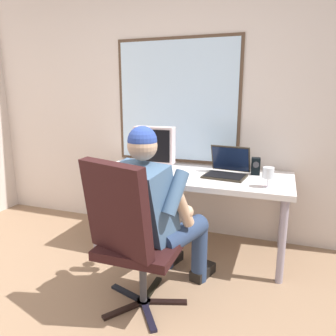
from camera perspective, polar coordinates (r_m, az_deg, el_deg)
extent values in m
cube|color=beige|center=(3.24, 2.79, 13.35)|extent=(4.57, 0.06, 2.85)
cube|color=#4C3828|center=(3.23, 1.60, 11.70)|extent=(1.25, 0.01, 1.21)
cube|color=silver|center=(3.22, 1.58, 11.69)|extent=(1.19, 0.02, 1.15)
cylinder|color=#978D9D|center=(3.02, -12.84, -8.07)|extent=(0.06, 0.06, 0.67)
cylinder|color=#978D9D|center=(2.60, 19.58, -12.21)|extent=(0.06, 0.06, 0.67)
cylinder|color=#978D9D|center=(3.52, -7.49, -4.74)|extent=(0.06, 0.06, 0.67)
cylinder|color=#978D9D|center=(3.17, 19.69, -7.55)|extent=(0.06, 0.06, 0.67)
cube|color=silver|center=(2.86, 3.93, -1.43)|extent=(1.75, 0.75, 0.04)
cube|color=black|center=(2.50, -7.12, -21.19)|extent=(0.30, 0.13, 0.02)
cube|color=black|center=(2.36, -7.81, -23.60)|extent=(0.21, 0.27, 0.02)
cube|color=black|center=(2.29, -3.49, -24.65)|extent=(0.21, 0.27, 0.02)
cube|color=black|center=(2.40, -0.49, -22.64)|extent=(0.30, 0.14, 0.02)
cube|color=black|center=(2.53, -2.89, -20.67)|extent=(0.04, 0.30, 0.02)
cylinder|color=black|center=(2.41, -4.36, -22.52)|extent=(0.10, 0.10, 0.02)
cylinder|color=#3F3F44|center=(2.30, -4.46, -18.31)|extent=(0.05, 0.05, 0.40)
cube|color=black|center=(2.19, -4.56, -13.46)|extent=(0.50, 0.50, 0.06)
cube|color=black|center=(1.92, -9.17, -7.25)|extent=(0.50, 0.28, 0.58)
cylinder|color=navy|center=(2.27, 2.66, -11.59)|extent=(0.28, 0.47, 0.15)
cylinder|color=navy|center=(2.54, 5.57, -14.64)|extent=(0.12, 0.12, 0.47)
cube|color=black|center=(2.68, 6.19, -17.79)|extent=(0.17, 0.26, 0.08)
cylinder|color=navy|center=(2.45, -3.57, -9.66)|extent=(0.28, 0.47, 0.15)
cylinder|color=navy|center=(2.70, -0.32, -12.76)|extent=(0.12, 0.12, 0.47)
cube|color=black|center=(2.84, 0.46, -15.84)|extent=(0.17, 0.26, 0.08)
cube|color=#415F81|center=(2.11, -4.37, -6.23)|extent=(0.46, 0.43, 0.54)
sphere|color=tan|center=(2.01, -4.56, 3.97)|extent=(0.19, 0.19, 0.19)
sphere|color=#2A4395|center=(2.01, -4.57, 4.82)|extent=(0.19, 0.19, 0.19)
cylinder|color=#415F81|center=(1.98, 1.32, -4.41)|extent=(0.16, 0.24, 0.28)
cylinder|color=tan|center=(2.09, 2.75, -7.42)|extent=(0.13, 0.21, 0.26)
sphere|color=tan|center=(2.13, 3.35, -7.77)|extent=(0.09, 0.09, 0.09)
cylinder|color=#415F81|center=(2.26, -7.74, -2.30)|extent=(0.14, 0.19, 0.29)
cylinder|color=tan|center=(2.37, -5.28, -2.68)|extent=(0.11, 0.13, 0.27)
sphere|color=tan|center=(2.41, -3.85, -0.73)|extent=(0.09, 0.09, 0.09)
cube|color=beige|center=(2.96, -2.37, -0.30)|extent=(0.24, 0.19, 0.02)
cylinder|color=beige|center=(2.95, -2.38, 0.42)|extent=(0.04, 0.04, 0.06)
cube|color=silver|center=(2.91, -2.42, 4.13)|extent=(0.37, 0.11, 0.33)
cube|color=black|center=(2.86, -2.83, 3.96)|extent=(0.33, 0.01, 0.29)
cube|color=black|center=(2.77, 10.00, -1.44)|extent=(0.37, 0.29, 0.02)
cube|color=black|center=(2.77, 10.01, -1.24)|extent=(0.34, 0.26, 0.00)
cube|color=black|center=(2.90, 11.03, 1.66)|extent=(0.35, 0.13, 0.23)
cube|color=#0F1933|center=(2.89, 10.98, 1.58)|extent=(0.33, 0.11, 0.21)
cylinder|color=silver|center=(2.56, 17.18, -3.22)|extent=(0.07, 0.07, 0.00)
cylinder|color=silver|center=(2.55, 17.23, -2.46)|extent=(0.01, 0.01, 0.07)
cylinder|color=silver|center=(2.53, 17.35, -0.81)|extent=(0.09, 0.09, 0.08)
cylinder|color=#570526|center=(2.54, 17.31, -1.44)|extent=(0.08, 0.08, 0.03)
cube|color=black|center=(2.91, 15.26, 0.31)|extent=(0.08, 0.09, 0.15)
cylinder|color=#333338|center=(2.86, 15.32, 0.55)|extent=(0.05, 0.01, 0.05)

